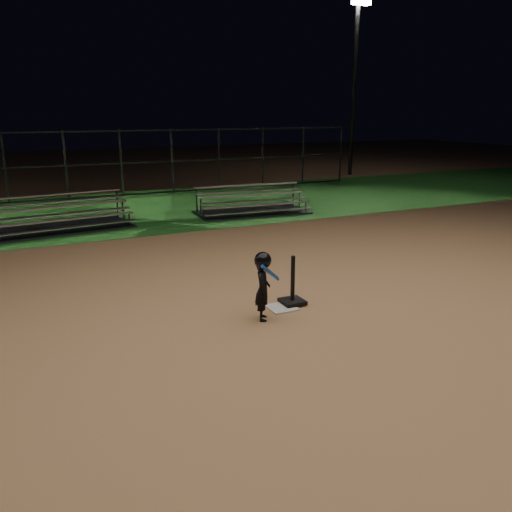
{
  "coord_description": "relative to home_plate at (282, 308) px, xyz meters",
  "views": [
    {
      "loc": [
        -3.81,
        -7.05,
        3.17
      ],
      "look_at": [
        0.0,
        1.0,
        0.65
      ],
      "focal_mm": 36.03,
      "sensor_mm": 36.0,
      "label": 1
    }
  ],
  "objects": [
    {
      "name": "ground",
      "position": [
        0.0,
        0.0,
        -0.01
      ],
      "size": [
        80.0,
        80.0,
        0.0
      ],
      "primitive_type": "plane",
      "color": "#B17D50",
      "rests_on": "ground"
    },
    {
      "name": "grass_strip",
      "position": [
        0.0,
        10.0,
        -0.01
      ],
      "size": [
        60.0,
        8.0,
        0.01
      ],
      "primitive_type": "cube",
      "color": "#1F5C1D",
      "rests_on": "ground"
    },
    {
      "name": "home_plate",
      "position": [
        0.0,
        0.0,
        0.0
      ],
      "size": [
        0.45,
        0.45,
        0.02
      ],
      "primitive_type": "cube",
      "color": "beige",
      "rests_on": "ground"
    },
    {
      "name": "batting_tee",
      "position": [
        0.25,
        0.08,
        0.17
      ],
      "size": [
        0.38,
        0.38,
        0.83
      ],
      "color": "black",
      "rests_on": "home_plate"
    },
    {
      "name": "child_batter",
      "position": [
        -0.49,
        -0.29,
        0.57
      ],
      "size": [
        0.48,
        0.52,
        1.1
      ],
      "rotation": [
        0.0,
        0.0,
        1.18
      ],
      "color": "black",
      "rests_on": "ground"
    },
    {
      "name": "bleacher_left",
      "position": [
        -2.8,
        7.78,
        0.18
      ],
      "size": [
        4.02,
        2.31,
        0.94
      ],
      "rotation": [
        0.0,
        0.0,
        0.12
      ],
      "color": "#B6B6BB",
      "rests_on": "ground"
    },
    {
      "name": "bleacher_right",
      "position": [
        3.03,
        7.68,
        0.17
      ],
      "size": [
        3.63,
        1.97,
        0.86
      ],
      "rotation": [
        0.0,
        0.0,
        -0.08
      ],
      "color": "silver",
      "rests_on": "ground"
    },
    {
      "name": "backstop_fence",
      "position": [
        0.0,
        13.0,
        1.24
      ],
      "size": [
        20.08,
        0.08,
        2.5
      ],
      "color": "#38383D",
      "rests_on": "ground"
    },
    {
      "name": "light_pole_right",
      "position": [
        12.0,
        14.94,
        4.93
      ],
      "size": [
        0.9,
        0.53,
        8.3
      ],
      "color": "#2D2D30",
      "rests_on": "ground"
    }
  ]
}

